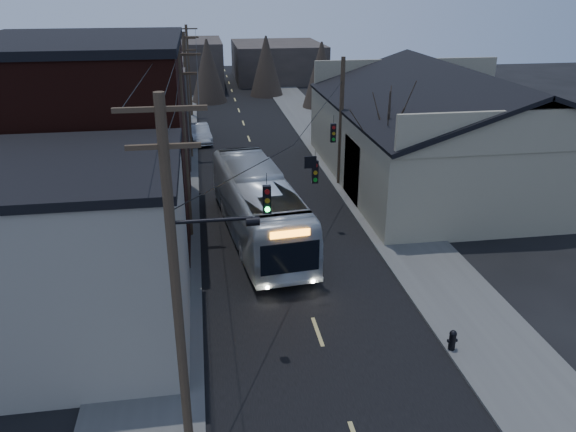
# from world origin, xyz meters

# --- Properties ---
(road_surface) EXTENTS (9.00, 110.00, 0.02)m
(road_surface) POSITION_xyz_m (0.00, 30.00, 0.01)
(road_surface) COLOR black
(road_surface) RESTS_ON ground
(sidewalk_left) EXTENTS (4.00, 110.00, 0.12)m
(sidewalk_left) POSITION_xyz_m (-6.50, 30.00, 0.06)
(sidewalk_left) COLOR #474744
(sidewalk_left) RESTS_ON ground
(sidewalk_right) EXTENTS (4.00, 110.00, 0.12)m
(sidewalk_right) POSITION_xyz_m (6.50, 30.00, 0.06)
(sidewalk_right) COLOR #474744
(sidewalk_right) RESTS_ON ground
(building_clapboard) EXTENTS (8.00, 8.00, 7.00)m
(building_clapboard) POSITION_xyz_m (-9.00, 9.00, 3.50)
(building_clapboard) COLOR gray
(building_clapboard) RESTS_ON ground
(building_brick) EXTENTS (10.00, 12.00, 10.00)m
(building_brick) POSITION_xyz_m (-10.00, 20.00, 5.00)
(building_brick) COLOR black
(building_brick) RESTS_ON ground
(building_left_far) EXTENTS (9.00, 14.00, 7.00)m
(building_left_far) POSITION_xyz_m (-9.50, 36.00, 3.50)
(building_left_far) COLOR #2F2A26
(building_left_far) RESTS_ON ground
(warehouse) EXTENTS (16.16, 20.60, 7.73)m
(warehouse) POSITION_xyz_m (13.00, 25.00, 2.70)
(warehouse) COLOR gray
(warehouse) RESTS_ON ground
(building_far_left) EXTENTS (10.00, 12.00, 6.00)m
(building_far_left) POSITION_xyz_m (-6.00, 65.00, 3.00)
(building_far_left) COLOR #2F2A26
(building_far_left) RESTS_ON ground
(building_far_right) EXTENTS (12.00, 14.00, 5.00)m
(building_far_right) POSITION_xyz_m (7.00, 70.00, 2.50)
(building_far_right) COLOR #2F2A26
(building_far_right) RESTS_ON ground
(bare_tree) EXTENTS (0.40, 0.40, 7.20)m
(bare_tree) POSITION_xyz_m (6.50, 20.00, 3.60)
(bare_tree) COLOR black
(bare_tree) RESTS_ON ground
(utility_lines) EXTENTS (11.24, 45.28, 10.50)m
(utility_lines) POSITION_xyz_m (-3.11, 24.14, 4.95)
(utility_lines) COLOR #382B1E
(utility_lines) RESTS_ON ground
(bus) EXTENTS (4.38, 13.21, 3.61)m
(bus) POSITION_xyz_m (-1.31, 17.30, 1.80)
(bus) COLOR silver
(bus) RESTS_ON ground
(parked_car) EXTENTS (2.23, 4.84, 1.54)m
(parked_car) POSITION_xyz_m (-4.30, 37.58, 0.77)
(parked_car) COLOR #A2A6A9
(parked_car) RESTS_ON ground
(fire_hydrant) EXTENTS (0.38, 0.28, 0.81)m
(fire_hydrant) POSITION_xyz_m (4.70, 5.97, 0.55)
(fire_hydrant) COLOR black
(fire_hydrant) RESTS_ON sidewalk_right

